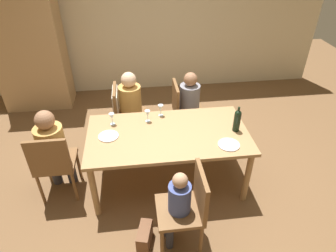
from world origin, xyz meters
The scene contains 19 objects.
ground_plane centered at (0.00, 0.00, 0.00)m, with size 10.00×10.00×0.00m, color brown.
rear_room_partition centered at (0.00, 2.69, 1.35)m, with size 6.40×0.12×2.70m, color beige.
armoire_cabinet centered at (-2.03, 2.24, 1.10)m, with size 1.18×0.62×2.18m.
dining_table centered at (0.00, 0.00, 0.67)m, with size 1.86×0.99×0.75m.
chair_left_end centered at (-1.31, -0.09, 0.53)m, with size 0.44×0.44×0.92m.
chair_far_right centered at (0.33, 0.87, 0.53)m, with size 0.44×0.44×0.92m.
chair_far_left centered at (-0.54, 0.87, 0.59)m, with size 0.46×0.44×0.92m.
chair_near centered at (0.09, -0.87, 0.53)m, with size 0.44×0.44×0.92m.
person_woman_host centered at (-1.31, 0.03, 0.66)m, with size 0.31×0.36×1.15m.
person_man_bearded centered at (0.44, 0.87, 0.63)m, with size 0.33×0.28×1.09m.
person_man_guest centered at (-0.39, 0.87, 0.66)m, with size 0.35×0.31×1.14m.
person_child_small centered at (-0.02, -0.87, 0.56)m, with size 0.25×0.22×0.94m.
wine_bottle_tall_green centered at (0.79, -0.04, 0.90)m, with size 0.08×0.08×0.31m.
wine_glass_near_left centered at (-0.21, 0.28, 0.86)m, with size 0.07×0.07×0.15m.
wine_glass_centre centered at (-0.04, 0.39, 0.86)m, with size 0.07×0.07×0.15m.
wine_glass_near_right centered at (-0.64, 0.27, 0.86)m, with size 0.07×0.07×0.15m.
dinner_plate_host centered at (0.63, -0.30, 0.76)m, with size 0.24×0.24×0.01m, color white.
dinner_plate_guest_left centered at (-0.68, 0.02, 0.76)m, with size 0.23×0.23×0.01m, color white.
handbag centered at (-0.35, -0.87, 0.11)m, with size 0.28×0.12×0.22m, color brown.
Camera 1 is at (-0.34, -2.74, 2.77)m, focal length 31.76 mm.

